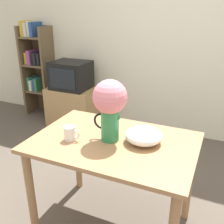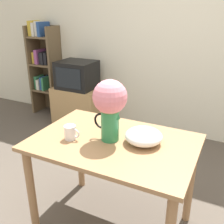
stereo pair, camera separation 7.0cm
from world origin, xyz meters
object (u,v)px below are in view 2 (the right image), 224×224
coffee_mug (71,132)px  white_bowl (144,136)px  flower_vase (110,103)px  tv_set (77,75)px

coffee_mug → white_bowl: bearing=19.4°
flower_vase → coffee_mug: size_ratio=3.63×
coffee_mug → white_bowl: white_bowl is taller
flower_vase → tv_set: flower_vase is taller
coffee_mug → tv_set: 1.95m
coffee_mug → flower_vase: bearing=24.7°
flower_vase → coffee_mug: flower_vase is taller
flower_vase → tv_set: bearing=130.2°
flower_vase → coffee_mug: 0.36m
flower_vase → white_bowl: 0.32m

